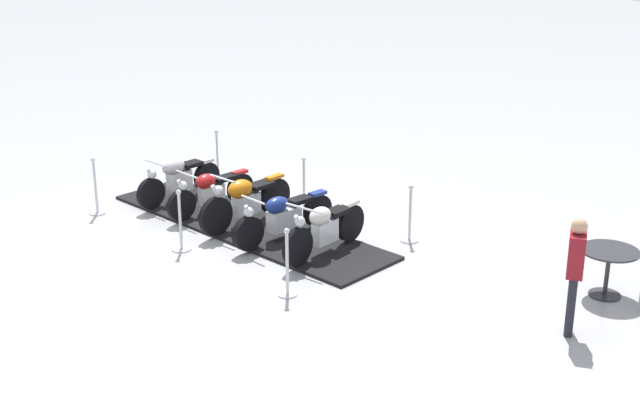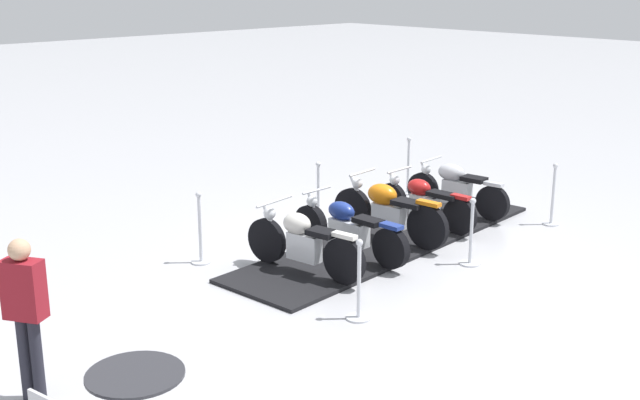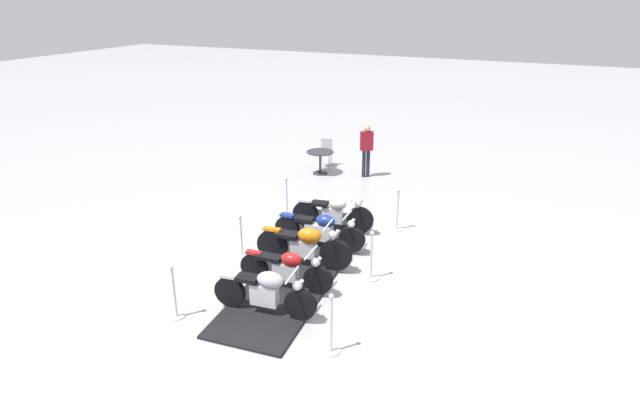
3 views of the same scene
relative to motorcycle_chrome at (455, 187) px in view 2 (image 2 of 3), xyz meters
The scene contains 15 objects.
ground_plane 2.06m from the motorcycle_chrome, 84.30° to the right, with size 80.00×80.00×0.00m, color #B2B2B7.
display_platform 2.05m from the motorcycle_chrome, 84.30° to the right, with size 6.19×1.60×0.06m, color black.
motorcycle_chrome is the anchor object (origin of this frame).
motorcycle_maroon 1.00m from the motorcycle_chrome, 84.69° to the right, with size 2.03×0.65×0.89m.
motorcycle_copper 2.00m from the motorcycle_chrome, 85.21° to the right, with size 2.19×0.66×1.04m.
motorcycle_navy 2.99m from the motorcycle_chrome, 85.25° to the right, with size 2.26×0.60×0.90m.
motorcycle_cream 3.99m from the motorcycle_chrome, 85.33° to the right, with size 2.08×0.76×0.98m.
stanchion_right_mid 2.50m from the motorcycle_chrome, 122.04° to the right, with size 0.36×0.36×1.10m.
stanchion_right_front 1.62m from the motorcycle_chrome, 161.45° to the left, with size 0.32×0.32×1.13m.
stanchion_left_mid 2.54m from the motorcycle_chrome, 47.35° to the right, with size 0.32×0.32×1.03m.
stanchion_left_rear 4.89m from the motorcycle_chrome, 66.73° to the right, with size 0.32×0.32×1.06m.
stanchion_right_rear 4.86m from the motorcycle_chrome, 103.17° to the right, with size 0.30×0.30×1.11m.
stanchion_left_front 1.69m from the motorcycle_chrome, 26.84° to the left, with size 0.28×0.28×1.09m.
cafe_table 8.40m from the motorcycle_chrome, 72.52° to the right, with size 0.89×0.89×0.76m.
bystander_person 8.40m from the motorcycle_chrome, 82.96° to the right, with size 0.46×0.39×1.73m.
Camera 2 is at (8.20, -9.32, 4.23)m, focal length 45.35 mm.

